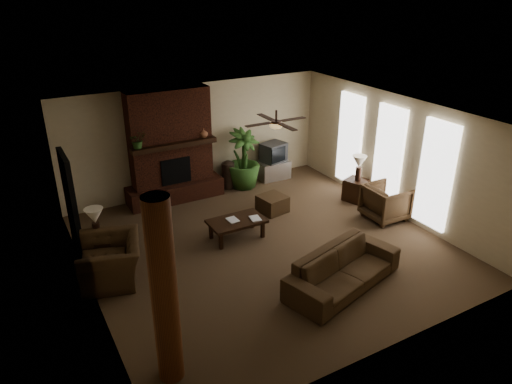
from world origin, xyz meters
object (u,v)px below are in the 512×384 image
floor_plant (243,171)px  lamp_left (95,218)px  armchair_right (386,201)px  side_table_left (100,251)px  coffee_table (237,222)px  floor_vase (228,172)px  lamp_right (359,163)px  sofa (344,264)px  ottoman (272,204)px  side_table_right (356,190)px  armchair_left (110,254)px  tv_stand (274,170)px  log_column (164,294)px

floor_plant → lamp_left: 4.70m
armchair_right → floor_plant: bearing=33.0°
side_table_left → lamp_left: (0.00, -0.01, 0.73)m
coffee_table → floor_vase: 2.74m
coffee_table → lamp_right: lamp_right is taller
sofa → ottoman: 3.27m
ottoman → side_table_right: (2.17, -0.47, 0.08)m
armchair_right → sofa: bearing=123.9°
armchair_left → lamp_left: (-0.07, 0.66, 0.46)m
lamp_left → side_table_right: lamp_left is taller
armchair_right → lamp_left: 6.39m
armchair_left → side_table_left: (-0.07, 0.67, -0.27)m
tv_stand → side_table_right: side_table_right is taller
coffee_table → lamp_right: bearing=3.4°
tv_stand → lamp_left: (-5.24, -2.07, 0.75)m
log_column → lamp_left: bearing=93.3°
floor_vase → lamp_right: bearing=-43.4°
lamp_right → side_table_right: bearing=90.0°
floor_plant → lamp_right: (2.07, -2.18, 0.56)m
lamp_left → tv_stand: bearing=21.5°
ottoman → floor_plant: floor_plant is taller
armchair_left → side_table_right: armchair_left is taller
coffee_table → side_table_right: bearing=4.1°
armchair_right → tv_stand: 3.51m
side_table_left → log_column: bearing=-86.7°
lamp_right → floor_vase: bearing=136.6°
side_table_left → side_table_right: (6.30, -0.18, 0.00)m
side_table_right → floor_vase: bearing=137.2°
armchair_left → ottoman: armchair_left is taller
tv_stand → floor_plant: (-1.02, -0.10, 0.19)m
ottoman → sofa: bearing=-98.0°
armchair_left → ottoman: bearing=118.2°
log_column → tv_stand: log_column is taller
coffee_table → armchair_left: bearing=-175.0°
armchair_right → lamp_right: 1.22m
armchair_left → floor_vase: size_ratio=1.61×
armchair_left → side_table_right: bearing=109.4°
armchair_left → armchair_right: size_ratio=1.36×
log_column → floor_plant: bearing=53.3°
ottoman → floor_vase: 1.84m
sofa → lamp_right: (2.62, 2.72, 0.54)m
log_column → lamp_left: 3.47m
floor_vase → side_table_left: (-3.85, -2.10, -0.16)m
sofa → tv_stand: 5.24m
tv_stand → sofa: bearing=-105.8°
log_column → coffee_table: 4.12m
sofa → ottoman: (0.46, 3.23, -0.27)m
sofa → floor_plant: size_ratio=1.51×
armchair_left → floor_plant: 4.92m
coffee_table → tv_stand: size_ratio=1.41×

